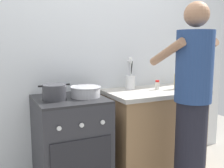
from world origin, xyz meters
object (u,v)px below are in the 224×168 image
(mixing_bowl, at_px, (85,91))
(spice_bottle, at_px, (157,85))
(oil_bottle, at_px, (177,81))
(stove_range, at_px, (71,147))
(person, at_px, (192,106))
(pot, at_px, (54,92))
(utensil_crock, at_px, (130,79))

(mixing_bowl, height_order, spice_bottle, same)
(spice_bottle, distance_m, oil_bottle, 0.22)
(stove_range, relative_size, person, 0.53)
(stove_range, relative_size, pot, 3.38)
(person, bearing_deg, utensil_crock, 103.05)
(pot, xyz_separation_m, spice_bottle, (1.07, 0.04, -0.02))
(stove_range, xyz_separation_m, oil_bottle, (1.15, -0.05, 0.54))
(utensil_crock, xyz_separation_m, person, (0.17, -0.73, -0.14))
(stove_range, height_order, oil_bottle, oil_bottle)
(oil_bottle, relative_size, person, 0.13)
(person, bearing_deg, stove_range, 146.41)
(pot, bearing_deg, utensil_crock, 12.54)
(pot, distance_m, mixing_bowl, 0.28)
(stove_range, xyz_separation_m, mixing_bowl, (0.14, -0.02, 0.50))
(stove_range, relative_size, mixing_bowl, 3.28)
(mixing_bowl, bearing_deg, spice_bottle, 2.16)
(stove_range, distance_m, utensil_crock, 0.91)
(stove_range, xyz_separation_m, person, (0.87, -0.58, 0.41))
(stove_range, height_order, pot, pot)
(stove_range, xyz_separation_m, pot, (-0.14, -0.03, 0.52))
(stove_range, relative_size, oil_bottle, 4.23)
(stove_range, distance_m, pot, 0.54)
(stove_range, distance_m, mixing_bowl, 0.52)
(pot, bearing_deg, oil_bottle, -0.98)
(pot, height_order, oil_bottle, oil_bottle)
(mixing_bowl, relative_size, utensil_crock, 0.82)
(pot, distance_m, person, 1.15)
(spice_bottle, xyz_separation_m, oil_bottle, (0.21, -0.06, 0.04))
(pot, xyz_separation_m, person, (1.01, -0.55, -0.11))
(person, bearing_deg, pot, 151.50)
(mixing_bowl, xyz_separation_m, utensil_crock, (0.56, 0.18, 0.05))
(spice_bottle, distance_m, person, 0.59)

